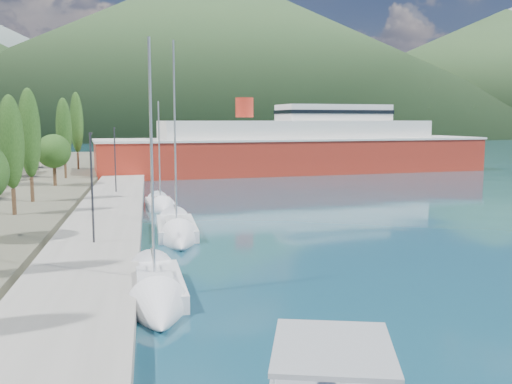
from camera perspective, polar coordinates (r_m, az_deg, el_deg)
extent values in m
plane|color=#154052|center=(137.62, -8.24, 4.01)|extent=(1400.00, 1400.00, 0.00)
cube|color=gray|center=(43.98, -14.59, -2.35)|extent=(5.00, 88.00, 0.80)
cone|color=slate|center=(707.39, -3.76, 13.91)|extent=(760.00, 760.00, 180.00)
cone|color=#2D4826|center=(422.77, -4.52, 13.99)|extent=(480.00, 480.00, 115.00)
cone|color=#2D4826|center=(479.53, 23.49, 11.12)|extent=(420.00, 420.00, 90.00)
cylinder|color=#47301E|center=(44.85, -23.04, -0.90)|extent=(0.30, 0.30, 1.90)
ellipsoid|color=#234717|center=(44.49, -23.32, 4.62)|extent=(1.80, 1.80, 6.74)
cylinder|color=#47301E|center=(51.35, -21.47, 0.24)|extent=(0.30, 0.30, 2.08)
ellipsoid|color=#234717|center=(51.04, -21.72, 5.52)|extent=(1.80, 1.80, 7.38)
cylinder|color=#47301E|center=(63.04, -19.48, 1.59)|extent=(0.36, 0.36, 2.20)
sphere|color=#234717|center=(62.86, -19.58, 3.87)|extent=(3.53, 3.53, 3.53)
cylinder|color=#47301E|center=(70.84, -18.52, 2.15)|extent=(0.30, 0.30, 2.07)
ellipsoid|color=#234717|center=(70.61, -18.67, 5.96)|extent=(1.80, 1.80, 7.34)
cylinder|color=#47301E|center=(83.28, -17.36, 3.00)|extent=(0.30, 0.30, 2.35)
ellipsoid|color=#234717|center=(83.08, -17.50, 6.67)|extent=(1.80, 1.80, 8.32)
cylinder|color=#2D2D33|center=(32.46, -16.08, 0.33)|extent=(0.12, 0.12, 6.00)
cube|color=#2D2D33|center=(32.50, -16.23, 5.64)|extent=(0.15, 0.50, 0.12)
cylinder|color=#2D2D33|center=(55.03, -13.91, 3.12)|extent=(0.12, 0.12, 6.00)
cube|color=#2D2D33|center=(55.16, -13.99, 6.25)|extent=(0.15, 0.50, 0.12)
cube|color=gray|center=(12.51, 7.70, -15.17)|extent=(3.24, 3.56, 0.11)
cube|color=silver|center=(25.52, -10.15, -9.45)|extent=(2.68, 6.09, 0.96)
cube|color=silver|center=(24.96, -10.13, -8.30)|extent=(1.56, 2.46, 0.37)
cylinder|color=silver|center=(24.12, -10.39, 3.02)|extent=(0.12, 0.12, 10.14)
cone|color=silver|center=(21.87, -9.64, -12.30)|extent=(2.56, 2.89, 2.45)
cube|color=silver|center=(38.49, -7.98, -3.73)|extent=(2.49, 6.85, 0.97)
cube|color=silver|center=(37.92, -7.96, -2.90)|extent=(1.49, 2.74, 0.38)
cylinder|color=silver|center=(37.35, -8.11, 5.81)|extent=(0.12, 0.12, 11.81)
cone|color=silver|center=(34.20, -7.59, -5.11)|extent=(2.48, 3.20, 2.47)
cube|color=silver|center=(49.93, -9.57, -1.28)|extent=(2.53, 5.08, 0.84)
cube|color=silver|center=(49.53, -9.55, -0.70)|extent=(1.44, 2.06, 0.33)
cylinder|color=silver|center=(49.14, -9.65, 4.02)|extent=(0.12, 0.12, 8.44)
cone|color=silver|center=(46.83, -9.20, -1.84)|extent=(2.33, 2.46, 2.16)
cube|color=#B22B1B|center=(82.56, 4.00, 3.45)|extent=(56.76, 17.81, 5.39)
cube|color=silver|center=(82.43, 4.01, 5.31)|extent=(57.19, 18.20, 0.29)
cube|color=silver|center=(82.40, 4.02, 6.12)|extent=(39.35, 13.89, 2.89)
cube|color=silver|center=(84.65, 7.71, 7.86)|extent=(16.34, 8.89, 2.31)
cylinder|color=#B22B1B|center=(79.94, -1.17, 8.44)|extent=(2.50, 2.50, 2.69)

